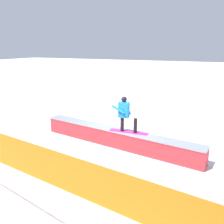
% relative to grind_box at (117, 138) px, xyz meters
% --- Properties ---
extents(ground_plane, '(120.00, 120.00, 0.00)m').
position_rel_grind_box_xyz_m(ground_plane, '(0.00, 0.00, -0.33)').
color(ground_plane, white).
extents(grind_box, '(7.19, 1.55, 0.73)m').
position_rel_grind_box_xyz_m(grind_box, '(0.00, 0.00, 0.00)').
color(grind_box, red).
rests_on(grind_box, ground_plane).
extents(snowboarder, '(1.58, 0.47, 1.43)m').
position_rel_grind_box_xyz_m(snowboarder, '(-0.40, 0.08, 1.16)').
color(snowboarder, '#C12A91').
rests_on(snowboarder, grind_box).
extents(safety_fence, '(10.39, 1.42, 1.15)m').
position_rel_grind_box_xyz_m(safety_fence, '(0.00, 3.53, 0.24)').
color(safety_fence, orange).
rests_on(safety_fence, ground_plane).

